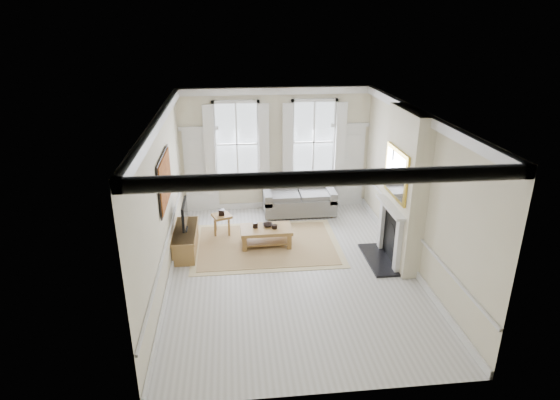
{
  "coord_description": "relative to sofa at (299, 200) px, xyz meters",
  "views": [
    {
      "loc": [
        -1.19,
        -8.8,
        5.14
      ],
      "look_at": [
        -0.15,
        0.97,
        1.25
      ],
      "focal_mm": 30.0,
      "sensor_mm": 36.0,
      "label": 1
    }
  ],
  "objects": [
    {
      "name": "window_right",
      "position": [
        0.45,
        0.44,
        1.53
      ],
      "size": [
        1.26,
        0.2,
        2.2
      ],
      "primitive_type": null,
      "color": "#B2BCC6",
      "rests_on": "back_wall"
    },
    {
      "name": "painting",
      "position": [
        -3.16,
        -2.81,
        1.68
      ],
      "size": [
        0.05,
        1.66,
        1.06
      ],
      "primitive_type": "cube",
      "color": "#BD6720",
      "rests_on": "left_wall"
    },
    {
      "name": "hearth",
      "position": [
        1.4,
        -2.91,
        -0.34
      ],
      "size": [
        0.55,
        1.5,
        0.05
      ],
      "primitive_type": "cube",
      "color": "black",
      "rests_on": "floor"
    },
    {
      "name": "back_wall",
      "position": [
        -0.6,
        0.49,
        1.33
      ],
      "size": [
        5.2,
        0.0,
        5.2
      ],
      "primitive_type": "plane",
      "rotation": [
        1.57,
        0.0,
        0.0
      ],
      "color": "beige",
      "rests_on": "floor"
    },
    {
      "name": "door_left",
      "position": [
        -2.65,
        0.45,
        0.78
      ],
      "size": [
        0.9,
        0.08,
        2.3
      ],
      "primitive_type": "cube",
      "color": "silver",
      "rests_on": "floor"
    },
    {
      "name": "right_wall",
      "position": [
        2.0,
        -3.11,
        1.33
      ],
      "size": [
        0.0,
        7.2,
        7.2
      ],
      "primitive_type": "plane",
      "rotation": [
        1.57,
        0.0,
        -1.57
      ],
      "color": "beige",
      "rests_on": "floor"
    },
    {
      "name": "ceramic_pot_b",
      "position": [
        -0.86,
        -1.94,
        0.13
      ],
      "size": [
        0.13,
        0.13,
        0.09
      ],
      "primitive_type": "cylinder",
      "color": "black",
      "rests_on": "coffee_table"
    },
    {
      "name": "ceramic_pot_a",
      "position": [
        -1.31,
        -1.84,
        0.15
      ],
      "size": [
        0.12,
        0.12,
        0.12
      ],
      "primitive_type": "cylinder",
      "color": "black",
      "rests_on": "coffee_table"
    },
    {
      "name": "bowl",
      "position": [
        -1.01,
        -1.79,
        0.12
      ],
      "size": [
        0.26,
        0.26,
        0.06
      ],
      "primitive_type": "imported",
      "rotation": [
        0.0,
        0.0,
        0.06
      ],
      "color": "black",
      "rests_on": "coffee_table"
    },
    {
      "name": "window_left",
      "position": [
        -1.65,
        0.44,
        1.53
      ],
      "size": [
        1.26,
        0.2,
        2.2
      ],
      "primitive_type": null,
      "color": "#B2BCC6",
      "rests_on": "back_wall"
    },
    {
      "name": "floor",
      "position": [
        -0.6,
        -3.11,
        -0.37
      ],
      "size": [
        7.2,
        7.2,
        0.0
      ],
      "primitive_type": "plane",
      "color": "#B7B5AD",
      "rests_on": "ground"
    },
    {
      "name": "sofa",
      "position": [
        0.0,
        0.0,
        0.0
      ],
      "size": [
        1.95,
        0.95,
        0.88
      ],
      "color": "#61615E",
      "rests_on": "floor"
    },
    {
      "name": "mirror",
      "position": [
        1.61,
        -2.91,
        1.68
      ],
      "size": [
        0.06,
        1.26,
        1.06
      ],
      "primitive_type": "cube",
      "color": "gold",
      "rests_on": "chimney_breast"
    },
    {
      "name": "chimney_breast",
      "position": [
        1.83,
        -2.91,
        1.33
      ],
      "size": [
        0.35,
        1.7,
        3.38
      ],
      "primitive_type": "cube",
      "color": "beige",
      "rests_on": "floor"
    },
    {
      "name": "fireplace",
      "position": [
        1.6,
        -2.91,
        0.36
      ],
      "size": [
        0.21,
        1.45,
        1.33
      ],
      "color": "silver",
      "rests_on": "floor"
    },
    {
      "name": "coffee_table",
      "position": [
        -1.06,
        -1.89,
        0.01
      ],
      "size": [
        1.22,
        0.73,
        0.45
      ],
      "rotation": [
        0.0,
        0.0,
        0.02
      ],
      "color": "olive",
      "rests_on": "rug"
    },
    {
      "name": "door_right",
      "position": [
        1.45,
        0.45,
        0.78
      ],
      "size": [
        0.9,
        0.08,
        2.3
      ],
      "primitive_type": "cube",
      "color": "silver",
      "rests_on": "floor"
    },
    {
      "name": "left_wall",
      "position": [
        -3.2,
        -3.11,
        1.33
      ],
      "size": [
        0.0,
        7.2,
        7.2
      ],
      "primitive_type": "plane",
      "rotation": [
        1.57,
        0.0,
        1.57
      ],
      "color": "beige",
      "rests_on": "floor"
    },
    {
      "name": "tv_stand",
      "position": [
        -2.94,
        -1.98,
        -0.1
      ],
      "size": [
        0.49,
        1.51,
        0.54
      ],
      "primitive_type": "cube",
      "color": "olive",
      "rests_on": "floor"
    },
    {
      "name": "ceiling",
      "position": [
        -0.6,
        -3.11,
        3.03
      ],
      "size": [
        7.2,
        7.2,
        0.0
      ],
      "primitive_type": "plane",
      "rotation": [
        3.14,
        0.0,
        0.0
      ],
      "color": "white",
      "rests_on": "back_wall"
    },
    {
      "name": "side_table",
      "position": [
        -2.11,
        -1.14,
        0.04
      ],
      "size": [
        0.54,
        0.54,
        0.51
      ],
      "rotation": [
        0.0,
        0.0,
        0.37
      ],
      "color": "olive",
      "rests_on": "floor"
    },
    {
      "name": "rug",
      "position": [
        -1.06,
        -1.89,
        -0.36
      ],
      "size": [
        3.5,
        2.6,
        0.02
      ],
      "primitive_type": "cube",
      "color": "#A37E54",
      "rests_on": "floor"
    },
    {
      "name": "tv",
      "position": [
        -2.92,
        -1.98,
        0.57
      ],
      "size": [
        0.08,
        0.9,
        0.68
      ],
      "color": "black",
      "rests_on": "tv_stand"
    }
  ]
}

